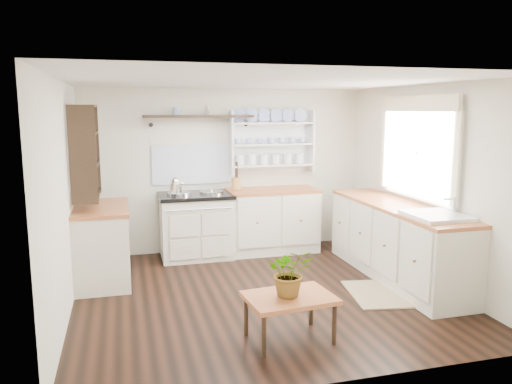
# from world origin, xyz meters

# --- Properties ---
(floor) EXTENTS (4.00, 3.80, 0.01)m
(floor) POSITION_xyz_m (0.00, 0.00, 0.00)
(floor) COLOR black
(floor) RESTS_ON ground
(wall_back) EXTENTS (4.00, 0.02, 2.30)m
(wall_back) POSITION_xyz_m (0.00, 1.90, 1.15)
(wall_back) COLOR beige
(wall_back) RESTS_ON ground
(wall_right) EXTENTS (0.02, 3.80, 2.30)m
(wall_right) POSITION_xyz_m (2.00, 0.00, 1.15)
(wall_right) COLOR beige
(wall_right) RESTS_ON ground
(wall_left) EXTENTS (0.02, 3.80, 2.30)m
(wall_left) POSITION_xyz_m (-2.00, 0.00, 1.15)
(wall_left) COLOR beige
(wall_left) RESTS_ON ground
(ceiling) EXTENTS (4.00, 3.80, 0.01)m
(ceiling) POSITION_xyz_m (0.00, 0.00, 2.30)
(ceiling) COLOR white
(ceiling) RESTS_ON wall_back
(window) EXTENTS (0.08, 1.55, 1.22)m
(window) POSITION_xyz_m (1.95, 0.15, 1.56)
(window) COLOR white
(window) RESTS_ON wall_right
(aga_cooker) EXTENTS (0.99, 0.69, 0.92)m
(aga_cooker) POSITION_xyz_m (-0.50, 1.57, 0.45)
(aga_cooker) COLOR beige
(aga_cooker) RESTS_ON floor
(back_cabinets) EXTENTS (1.27, 0.63, 0.90)m
(back_cabinets) POSITION_xyz_m (0.60, 1.60, 0.46)
(back_cabinets) COLOR beige
(back_cabinets) RESTS_ON floor
(right_cabinets) EXTENTS (0.62, 2.43, 0.90)m
(right_cabinets) POSITION_xyz_m (1.70, 0.10, 0.46)
(right_cabinets) COLOR beige
(right_cabinets) RESTS_ON floor
(belfast_sink) EXTENTS (0.55, 0.60, 0.45)m
(belfast_sink) POSITION_xyz_m (1.70, -0.65, 0.80)
(belfast_sink) COLOR white
(belfast_sink) RESTS_ON right_cabinets
(left_cabinets) EXTENTS (0.62, 1.13, 0.90)m
(left_cabinets) POSITION_xyz_m (-1.70, 0.90, 0.46)
(left_cabinets) COLOR beige
(left_cabinets) RESTS_ON floor
(plate_rack) EXTENTS (1.20, 0.22, 0.90)m
(plate_rack) POSITION_xyz_m (0.65, 1.86, 1.56)
(plate_rack) COLOR white
(plate_rack) RESTS_ON wall_back
(high_shelf) EXTENTS (1.50, 0.29, 0.16)m
(high_shelf) POSITION_xyz_m (-0.40, 1.78, 1.91)
(high_shelf) COLOR black
(high_shelf) RESTS_ON wall_back
(left_shelving) EXTENTS (0.28, 0.80, 1.05)m
(left_shelving) POSITION_xyz_m (-1.84, 0.90, 1.55)
(left_shelving) COLOR black
(left_shelving) RESTS_ON wall_left
(kettle) EXTENTS (0.16, 0.16, 0.20)m
(kettle) POSITION_xyz_m (-0.78, 1.45, 1.03)
(kettle) COLOR silver
(kettle) RESTS_ON aga_cooker
(utensil_crock) EXTENTS (0.13, 0.13, 0.16)m
(utensil_crock) POSITION_xyz_m (0.09, 1.68, 0.99)
(utensil_crock) COLOR #AF8140
(utensil_crock) RESTS_ON back_cabinets
(center_table) EXTENTS (0.80, 0.61, 0.41)m
(center_table) POSITION_xyz_m (-0.08, -1.14, 0.36)
(center_table) COLOR brown
(center_table) RESTS_ON floor
(potted_plant) EXTENTS (0.42, 0.37, 0.43)m
(potted_plant) POSITION_xyz_m (-0.08, -1.14, 0.62)
(potted_plant) COLOR #3F7233
(potted_plant) RESTS_ON center_table
(floor_rug) EXTENTS (0.68, 0.93, 0.02)m
(floor_rug) POSITION_xyz_m (1.19, -0.35, 0.01)
(floor_rug) COLOR olive
(floor_rug) RESTS_ON floor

